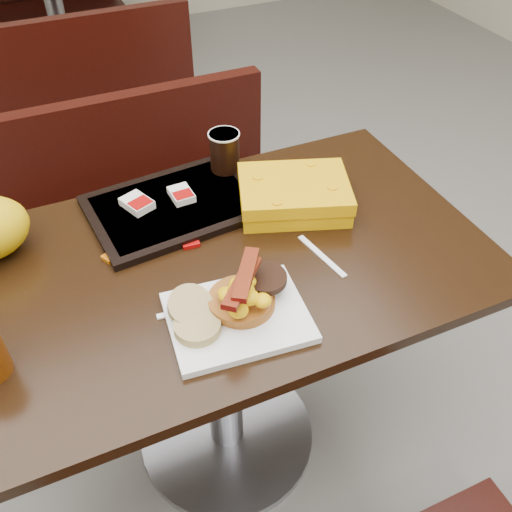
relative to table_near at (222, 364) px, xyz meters
name	(u,v)px	position (x,y,z in m)	size (l,w,h in m)	color
floor	(227,437)	(0.00, 0.00, -0.38)	(6.00, 7.00, 0.01)	slate
table_near	(222,364)	(0.00, 0.00, 0.00)	(1.20, 0.70, 0.75)	black
bench_near_n	(150,216)	(0.00, 0.70, -0.02)	(1.00, 0.46, 0.72)	black
table_far	(59,26)	(0.00, 2.60, 0.00)	(1.20, 0.70, 0.75)	black
bench_far_s	(83,77)	(0.00, 1.90, -0.02)	(1.00, 0.46, 0.72)	black
platter	(238,317)	(-0.02, -0.18, 0.38)	(0.27, 0.21, 0.02)	white
pancake_stack	(242,300)	(0.00, -0.16, 0.40)	(0.13, 0.13, 0.03)	#975019
sausage_patty	(265,278)	(0.05, -0.14, 0.42)	(0.09, 0.09, 0.01)	black
scrambled_eggs	(241,294)	(-0.01, -0.18, 0.44)	(0.09, 0.08, 0.05)	#FBDD05
bacon_strips	(242,281)	(-0.01, -0.18, 0.48)	(0.16, 0.07, 0.01)	#4A0605
muffin_bottom	(197,326)	(-0.10, -0.18, 0.40)	(0.09, 0.09, 0.02)	tan
muffin_top	(190,306)	(-0.10, -0.14, 0.41)	(0.09, 0.09, 0.02)	tan
fork	(181,312)	(-0.12, -0.12, 0.38)	(0.14, 0.03, 0.00)	white
knife	(322,256)	(0.22, -0.08, 0.38)	(0.16, 0.01, 0.00)	white
condiment_syrup	(112,256)	(-0.20, 0.10, 0.38)	(0.04, 0.03, 0.01)	#A34C07
condiment_ketchup	(190,243)	(-0.03, 0.07, 0.38)	(0.04, 0.03, 0.01)	#8C0504
tray	(175,206)	(-0.03, 0.21, 0.38)	(0.40, 0.28, 0.02)	black
hashbrown_sleeve_left	(137,203)	(-0.11, 0.23, 0.40)	(0.05, 0.07, 0.02)	silver
hashbrown_sleeve_right	(181,194)	(0.00, 0.22, 0.40)	(0.05, 0.07, 0.02)	silver
coffee_cup_far	(225,151)	(0.14, 0.30, 0.45)	(0.07, 0.07, 0.10)	black
clamshell	(294,195)	(0.24, 0.10, 0.41)	(0.26, 0.19, 0.07)	#D89603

